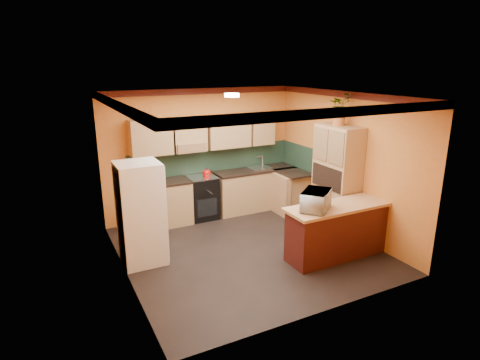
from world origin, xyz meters
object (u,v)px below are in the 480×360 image
(stove, at_px, (202,197))
(microwave, at_px, (316,200))
(breakfast_bar, at_px, (338,232))
(pantry, at_px, (336,181))
(base_cabinets_back, at_px, (229,194))
(fridge, at_px, (141,214))

(stove, xyz_separation_m, microwave, (0.89, -2.70, 0.63))
(stove, height_order, breakfast_bar, stove)
(pantry, distance_m, breakfast_bar, 1.18)
(stove, bearing_deg, base_cabinets_back, 0.00)
(base_cabinets_back, height_order, breakfast_bar, same)
(base_cabinets_back, xyz_separation_m, fridge, (-2.24, -1.39, 0.41))
(base_cabinets_back, bearing_deg, pantry, -54.24)
(pantry, height_order, breakfast_bar, pantry)
(stove, bearing_deg, microwave, -71.70)
(stove, distance_m, fridge, 2.16)
(breakfast_bar, bearing_deg, microwave, 180.00)
(base_cabinets_back, xyz_separation_m, breakfast_bar, (0.77, -2.70, 0.00))
(microwave, bearing_deg, base_cabinets_back, 55.92)
(base_cabinets_back, distance_m, breakfast_bar, 2.81)
(fridge, xyz_separation_m, pantry, (3.60, -0.50, 0.20))
(stove, xyz_separation_m, pantry, (1.99, -1.89, 0.59))
(stove, distance_m, breakfast_bar, 3.04)
(breakfast_bar, xyz_separation_m, microwave, (-0.50, 0.00, 0.65))
(fridge, relative_size, pantry, 0.81)
(pantry, bearing_deg, stove, 136.40)
(fridge, xyz_separation_m, microwave, (2.50, -1.31, 0.24))
(pantry, bearing_deg, microwave, -143.53)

